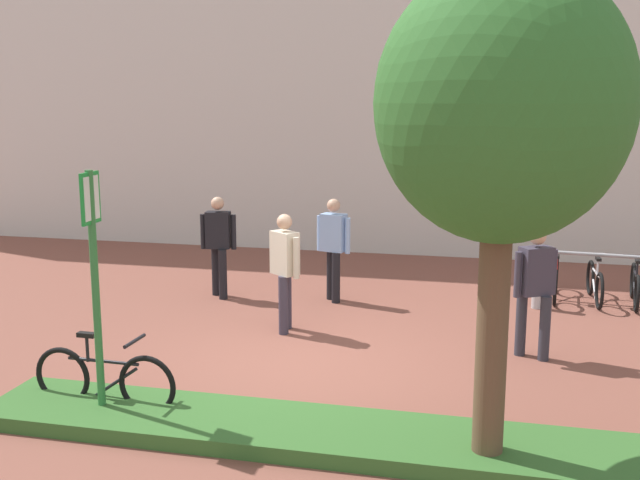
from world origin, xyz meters
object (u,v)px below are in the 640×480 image
tree_sidewalk (502,107)px  person_suited_navy (535,284)px  bollard_steel (538,281)px  person_suited_dark (218,240)px  parking_sign_post (94,261)px  person_casual_tan (285,265)px  bike_at_sign (104,379)px  person_shirt_white (333,243)px

tree_sidewalk → person_suited_navy: 3.90m
bollard_steel → person_suited_dark: size_ratio=0.52×
tree_sidewalk → bollard_steel: size_ratio=4.96×
parking_sign_post → person_casual_tan: 3.59m
bike_at_sign → person_casual_tan: bearing=70.1°
bike_at_sign → person_shirt_white: bearing=73.5°
parking_sign_post → person_suited_navy: parking_sign_post is taller
person_shirt_white → person_casual_tan: size_ratio=1.00×
tree_sidewalk → bollard_steel: 6.28m
bollard_steel → person_shirt_white: 3.34m
tree_sidewalk → person_suited_dark: size_ratio=2.60×
parking_sign_post → person_suited_navy: 5.44m
bike_at_sign → person_suited_dark: size_ratio=0.98×
person_shirt_white → person_casual_tan: same height
bike_at_sign → person_casual_tan: 3.39m
bike_at_sign → person_shirt_white: person_shirt_white is taller
parking_sign_post → bike_at_sign: (-0.09, 0.22, -1.36)m
tree_sidewalk → person_casual_tan: (-2.91, 3.49, -2.26)m
person_suited_navy → person_suited_dark: 5.41m
bollard_steel → person_suited_dark: person_suited_dark is taller
parking_sign_post → person_shirt_white: size_ratio=1.52×
tree_sidewalk → person_suited_dark: (-4.52, 5.08, -2.26)m
person_suited_navy → person_shirt_white: (-3.11, 2.14, 0.00)m
person_shirt_white → tree_sidewalk: bearing=-63.9°
bollard_steel → person_suited_navy: (-0.18, -2.45, 0.53)m
person_suited_navy → person_casual_tan: 3.45m
tree_sidewalk → parking_sign_post: size_ratio=1.70×
bollard_steel → person_shirt_white: (-3.29, -0.31, 0.53)m
person_casual_tan → parking_sign_post: bearing=-107.3°
person_suited_dark → person_casual_tan: bearing=-44.5°
tree_sidewalk → person_shirt_white: bearing=116.1°
person_casual_tan → bike_at_sign: bearing=-109.9°
person_suited_navy → person_casual_tan: size_ratio=1.00×
parking_sign_post → person_shirt_white: parking_sign_post is taller
tree_sidewalk → parking_sign_post: bearing=178.0°
tree_sidewalk → bike_at_sign: bearing=174.9°
parking_sign_post → person_suited_navy: bearing=33.8°
bike_at_sign → person_suited_navy: 5.38m
person_suited_navy → person_shirt_white: 3.77m
tree_sidewalk → person_suited_navy: size_ratio=2.60×
parking_sign_post → person_suited_dark: (-0.57, 4.94, -0.72)m
tree_sidewalk → person_suited_navy: bearing=80.5°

